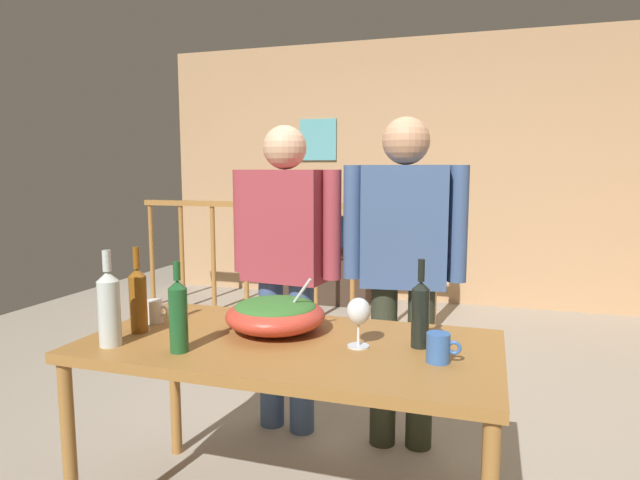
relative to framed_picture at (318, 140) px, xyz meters
The scene contains 17 objects.
ground_plane 3.57m from the framed_picture, 64.79° to the right, with size 7.90×7.90×0.00m, color #9E9384.
back_wall 1.38m from the framed_picture, ahead, with size 6.08×0.10×2.70m, color tan.
framed_picture is the anchor object (origin of this frame).
stair_railing 1.47m from the framed_picture, 70.91° to the right, with size 2.88×0.10×1.13m.
tv_console 1.51m from the framed_picture, 55.46° to the right, with size 0.90×0.40×0.47m, color #38281E.
flat_screen_tv 1.04m from the framed_picture, 58.15° to the right, with size 0.55×0.12×0.44m.
serving_table 4.10m from the framed_picture, 73.82° to the right, with size 1.53×0.77×0.74m.
salad_bowl 3.96m from the framed_picture, 74.78° to the right, with size 0.39×0.39×0.22m.
wine_glass 4.13m from the framed_picture, 70.23° to the right, with size 0.09×0.09×0.18m.
wine_bottle_green 4.20m from the framed_picture, 79.07° to the right, with size 0.06×0.06×0.32m.
wine_bottle_clear 4.17m from the framed_picture, 82.89° to the right, with size 0.08×0.08×0.35m.
wine_bottle_dark 4.14m from the framed_picture, 67.12° to the right, with size 0.06×0.06×0.32m.
wine_bottle_amber 4.00m from the framed_picture, 82.63° to the right, with size 0.07×0.07×0.34m.
mug_white 3.89m from the framed_picture, 82.66° to the right, with size 0.11×0.07×0.10m.
mug_blue 4.31m from the framed_picture, 66.85° to the right, with size 0.11×0.08×0.10m.
person_standing_left 3.25m from the framed_picture, 75.33° to the right, with size 0.61×0.27×1.60m.
person_standing_right 3.45m from the framed_picture, 65.24° to the right, with size 0.59×0.27×1.62m.
Camera 1 is at (0.47, -2.80, 1.37)m, focal length 30.35 mm.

